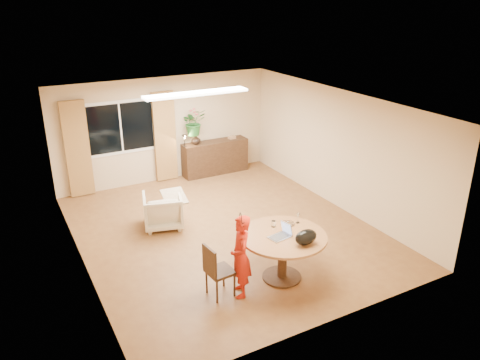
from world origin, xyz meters
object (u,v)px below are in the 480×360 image
(dining_chair, at_px, (220,270))
(child, at_px, (241,256))
(armchair, at_px, (163,210))
(sideboard, at_px, (215,157))
(dining_table, at_px, (283,244))

(dining_chair, bearing_deg, child, -29.90)
(dining_chair, xyz_separation_m, child, (0.29, -0.13, 0.23))
(armchair, bearing_deg, dining_chair, 105.32)
(sideboard, bearing_deg, armchair, -135.22)
(armchair, distance_m, sideboard, 3.19)
(dining_table, xyz_separation_m, armchair, (-1.11, 2.73, -0.28))
(dining_table, relative_size, child, 1.05)
(armchair, bearing_deg, dining_table, 127.54)
(child, distance_m, armchair, 2.82)
(dining_chair, xyz_separation_m, armchair, (0.01, 2.66, -0.10))
(dining_chair, bearing_deg, armchair, 84.47)
(armchair, bearing_deg, child, 111.29)
(dining_table, distance_m, armchair, 2.96)
(dining_table, relative_size, armchair, 1.83)
(child, xyz_separation_m, sideboard, (1.98, 5.04, -0.24))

